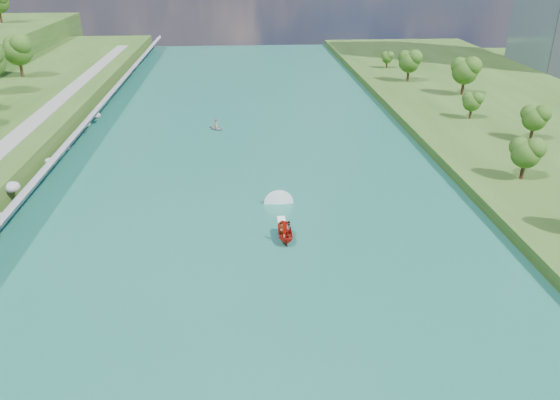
{
  "coord_description": "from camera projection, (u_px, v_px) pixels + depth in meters",
  "views": [
    {
      "loc": [
        -0.33,
        -39.44,
        27.89
      ],
      "look_at": [
        3.79,
        15.67,
        2.5
      ],
      "focal_mm": 35.0,
      "sensor_mm": 36.0,
      "label": 1
    }
  ],
  "objects": [
    {
      "name": "ground",
      "position": [
        250.0,
        302.0,
        47.41
      ],
      "size": [
        260.0,
        260.0,
        0.0
      ],
      "primitive_type": "plane",
      "color": "#2D5119",
      "rests_on": "ground"
    },
    {
      "name": "river_water",
      "position": [
        246.0,
        204.0,
        65.51
      ],
      "size": [
        55.0,
        240.0,
        0.1
      ],
      "primitive_type": "cube",
      "color": "#196152",
      "rests_on": "ground"
    },
    {
      "name": "riprap_bank",
      "position": [
        18.0,
        203.0,
        61.89
      ],
      "size": [
        4.32,
        236.0,
        4.05
      ],
      "color": "slate",
      "rests_on": "ground"
    },
    {
      "name": "trees_east",
      "position": [
        524.0,
        136.0,
        72.32
      ],
      "size": [
        17.61,
        135.23,
        9.86
      ],
      "color": "#1B4813",
      "rests_on": "berm_east"
    },
    {
      "name": "motorboat",
      "position": [
        284.0,
        227.0,
        58.73
      ],
      "size": [
        3.6,
        18.81,
        2.2
      ],
      "rotation": [
        0.0,
        0.0,
        3.19
      ],
      "color": "#B5190E",
      "rests_on": "river_water"
    },
    {
      "name": "raft",
      "position": [
        216.0,
        127.0,
        92.67
      ],
      "size": [
        3.46,
        3.6,
        1.71
      ],
      "rotation": [
        0.0,
        0.0,
        0.67
      ],
      "color": "#919499",
      "rests_on": "river_water"
    }
  ]
}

